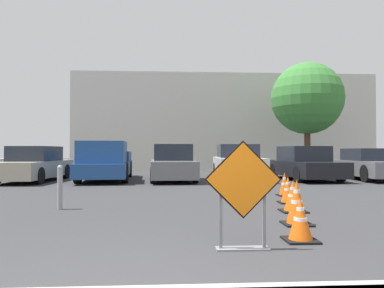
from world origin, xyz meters
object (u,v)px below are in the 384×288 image
(road_closed_sign, at_px, (243,190))
(pickup_truck, at_px, (105,163))
(traffic_cone_second, at_px, (297,203))
(traffic_cone_nearest, at_px, (300,220))
(traffic_cone_fifth, at_px, (285,184))
(parked_car_third, at_px, (173,164))
(traffic_cone_third, at_px, (293,196))
(parked_car_fourth, at_px, (238,163))
(parked_car_fifth, at_px, (304,164))
(parked_car_sixth, at_px, (369,165))
(parked_car_second, at_px, (35,165))
(traffic_cone_fourth, at_px, (288,190))
(bollard_nearest, at_px, (60,186))

(road_closed_sign, relative_size, pickup_truck, 0.25)
(road_closed_sign, bearing_deg, traffic_cone_second, 51.69)
(traffic_cone_nearest, bearing_deg, road_closed_sign, -154.47)
(traffic_cone_fifth, height_order, parked_car_third, parked_car_third)
(traffic_cone_nearest, bearing_deg, traffic_cone_third, 73.65)
(parked_car_fourth, xyz_separation_m, parked_car_fifth, (2.83, -0.37, -0.05))
(parked_car_sixth, bearing_deg, parked_car_fifth, 1.40)
(parked_car_second, distance_m, parked_car_third, 5.65)
(traffic_cone_fourth, relative_size, pickup_truck, 0.12)
(traffic_cone_fourth, height_order, parked_car_fourth, parked_car_fourth)
(parked_car_third, bearing_deg, parked_car_second, -0.84)
(traffic_cone_nearest, height_order, pickup_truck, pickup_truck)
(road_closed_sign, height_order, traffic_cone_nearest, road_closed_sign)
(traffic_cone_third, distance_m, pickup_truck, 9.78)
(traffic_cone_nearest, distance_m, traffic_cone_third, 2.54)
(traffic_cone_nearest, height_order, parked_car_second, parked_car_second)
(bollard_nearest, bearing_deg, parked_car_third, 72.32)
(parked_car_sixth, bearing_deg, parked_car_fourth, -1.50)
(traffic_cone_fourth, bearing_deg, parked_car_second, 140.38)
(road_closed_sign, distance_m, traffic_cone_fourth, 4.54)
(pickup_truck, relative_size, parked_car_third, 1.17)
(parked_car_second, bearing_deg, traffic_cone_third, 137.84)
(traffic_cone_nearest, relative_size, parked_car_second, 0.13)
(traffic_cone_fourth, bearing_deg, pickup_truck, 128.09)
(pickup_truck, height_order, bollard_nearest, pickup_truck)
(traffic_cone_second, bearing_deg, parked_car_second, 129.04)
(parked_car_second, distance_m, parked_car_fifth, 11.31)
(traffic_cone_fourth, distance_m, parked_car_fourth, 7.40)
(road_closed_sign, xyz_separation_m, parked_car_second, (-6.46, 11.02, -0.10))
(traffic_cone_third, height_order, parked_car_fourth, parked_car_fourth)
(traffic_cone_third, height_order, pickup_truck, pickup_truck)
(bollard_nearest, bearing_deg, parked_car_fifth, 43.45)
(traffic_cone_nearest, relative_size, parked_car_sixth, 0.13)
(traffic_cone_fourth, relative_size, parked_car_second, 0.13)
(parked_car_fifth, bearing_deg, pickup_truck, -3.43)
(parked_car_third, height_order, parked_car_sixth, parked_car_third)
(traffic_cone_fifth, bearing_deg, traffic_cone_fourth, -104.23)
(parked_car_fourth, xyz_separation_m, parked_car_sixth, (5.66, -0.45, -0.07))
(traffic_cone_nearest, height_order, parked_car_sixth, parked_car_sixth)
(traffic_cone_nearest, relative_size, pickup_truck, 0.11)
(parked_car_third, relative_size, parked_car_fourth, 1.03)
(road_closed_sign, height_order, pickup_truck, pickup_truck)
(traffic_cone_third, bearing_deg, parked_car_third, 106.21)
(traffic_cone_fourth, xyz_separation_m, parked_car_sixth, (5.79, 6.94, 0.32))
(traffic_cone_nearest, relative_size, traffic_cone_fifth, 0.92)
(parked_car_fourth, bearing_deg, traffic_cone_third, 90.07)
(traffic_cone_second, relative_size, traffic_cone_fourth, 1.20)
(parked_car_sixth, xyz_separation_m, bollard_nearest, (-10.93, -7.60, -0.14))
(bollard_nearest, bearing_deg, traffic_cone_third, -6.99)
(parked_car_fourth, bearing_deg, road_closed_sign, 82.91)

